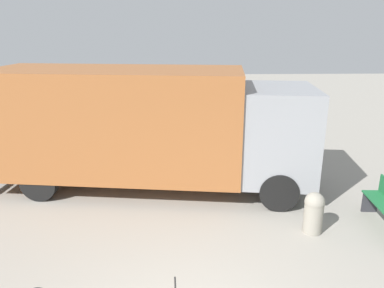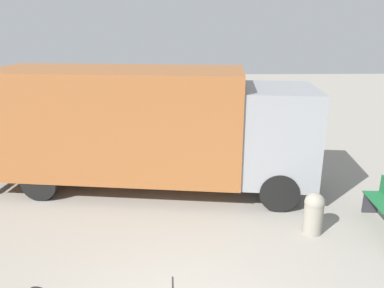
# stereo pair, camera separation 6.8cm
# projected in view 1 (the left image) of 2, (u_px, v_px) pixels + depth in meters

# --- Properties ---
(delivery_truck) EXTENTS (8.25, 3.37, 3.05)m
(delivery_truck) POSITION_uv_depth(u_px,v_px,m) (147.00, 124.00, 9.40)
(delivery_truck) COLOR #99592D
(delivery_truck) RESTS_ON ground
(bollard_near_bench) EXTENTS (0.40, 0.40, 0.87)m
(bollard_near_bench) POSITION_uv_depth(u_px,v_px,m) (314.00, 211.00, 7.53)
(bollard_near_bench) COLOR gray
(bollard_near_bench) RESTS_ON ground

